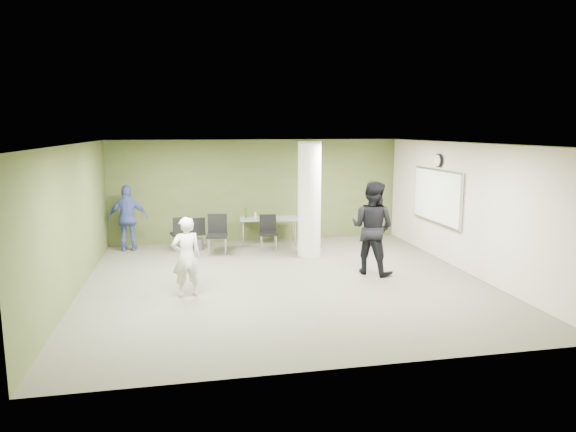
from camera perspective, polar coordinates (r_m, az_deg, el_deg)
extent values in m
plane|color=#4E4D3D|center=(10.63, -0.39, -7.20)|extent=(8.00, 8.00, 0.00)
plane|color=white|center=(10.18, -0.41, 8.07)|extent=(8.00, 8.00, 0.00)
cube|color=#485327|center=(14.22, -3.44, 2.84)|extent=(8.00, 2.80, 0.02)
cube|color=#485327|center=(10.34, -22.72, -0.45)|extent=(0.02, 8.00, 2.80)
cube|color=beige|center=(11.73, 19.17, 0.87)|extent=(0.02, 8.00, 2.80)
cylinder|color=silver|center=(12.45, 2.39, 1.88)|extent=(0.56, 0.56, 2.80)
cube|color=silver|center=(12.72, 16.20, 2.13)|extent=(0.04, 2.30, 1.30)
cube|color=white|center=(12.71, 16.10, 2.12)|extent=(0.02, 2.20, 1.20)
cylinder|color=black|center=(12.65, 16.39, 5.95)|extent=(0.05, 0.32, 0.32)
cylinder|color=white|center=(12.63, 16.26, 5.95)|extent=(0.02, 0.26, 0.26)
cube|color=gray|center=(13.78, -2.17, -0.28)|extent=(1.59, 0.82, 0.04)
cylinder|color=silver|center=(13.56, -5.01, -2.03)|extent=(0.04, 0.04, 0.69)
cylinder|color=silver|center=(13.64, 0.81, -1.93)|extent=(0.04, 0.04, 0.69)
cylinder|color=silver|center=(14.09, -5.03, -1.59)|extent=(0.04, 0.04, 0.69)
cylinder|color=silver|center=(14.16, 0.57, -1.50)|extent=(0.04, 0.04, 0.69)
cylinder|color=#26551C|center=(13.80, -4.72, 0.32)|extent=(0.07, 0.07, 0.25)
cylinder|color=#B2B2B7|center=(13.61, -3.63, 0.06)|extent=(0.06, 0.06, 0.18)
cylinder|color=#4C4C4C|center=(13.44, -9.88, -3.15)|extent=(0.24, 0.24, 0.27)
cube|color=black|center=(13.36, -11.88, -1.96)|extent=(0.53, 0.53, 0.05)
cube|color=black|center=(13.12, -11.74, -1.08)|extent=(0.43, 0.13, 0.44)
cylinder|color=silver|center=(13.62, -11.23, -2.70)|extent=(0.02, 0.02, 0.42)
cylinder|color=silver|center=(13.56, -12.77, -2.82)|extent=(0.02, 0.02, 0.42)
cylinder|color=silver|center=(13.27, -10.90, -3.03)|extent=(0.02, 0.02, 0.42)
cylinder|color=silver|center=(13.20, -12.48, -3.15)|extent=(0.02, 0.02, 0.42)
cube|color=black|center=(13.51, -10.18, -1.90)|extent=(0.48, 0.48, 0.05)
cube|color=black|center=(13.28, -10.05, -1.08)|extent=(0.40, 0.10, 0.41)
cylinder|color=silver|center=(13.76, -9.57, -2.59)|extent=(0.02, 0.02, 0.39)
cylinder|color=silver|center=(13.70, -11.00, -2.69)|extent=(0.02, 0.02, 0.39)
cylinder|color=silver|center=(13.42, -9.28, -2.89)|extent=(0.02, 0.02, 0.39)
cylinder|color=silver|center=(13.36, -10.75, -2.99)|extent=(0.02, 0.02, 0.39)
cube|color=black|center=(12.76, -7.89, -2.19)|extent=(0.55, 0.55, 0.05)
cube|color=black|center=(12.93, -7.85, -0.82)|extent=(0.48, 0.10, 0.48)
cylinder|color=silver|center=(12.62, -8.84, -3.51)|extent=(0.02, 0.02, 0.46)
cylinder|color=silver|center=(12.60, -6.99, -3.50)|extent=(0.02, 0.02, 0.46)
cylinder|color=silver|center=(13.02, -8.70, -3.11)|extent=(0.02, 0.02, 0.46)
cylinder|color=silver|center=(13.00, -6.90, -3.09)|extent=(0.02, 0.02, 0.46)
cube|color=black|center=(13.13, -2.18, -1.96)|extent=(0.48, 0.48, 0.05)
cube|color=black|center=(13.29, -2.27, -0.75)|extent=(0.43, 0.07, 0.44)
cylinder|color=silver|center=(12.99, -2.92, -3.14)|extent=(0.02, 0.02, 0.42)
cylinder|color=silver|center=(13.02, -1.29, -3.10)|extent=(0.02, 0.02, 0.42)
cylinder|color=silver|center=(13.35, -3.04, -2.79)|extent=(0.02, 0.02, 0.42)
cylinder|color=silver|center=(13.38, -1.45, -2.75)|extent=(0.02, 0.02, 0.42)
imported|color=silver|center=(9.66, -11.23, -4.49)|extent=(0.62, 0.49, 1.50)
imported|color=black|center=(11.09, 9.34, -1.29)|extent=(1.23, 1.22, 2.00)
imported|color=#3F509D|center=(13.66, -17.34, -0.23)|extent=(1.00, 0.45, 1.69)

